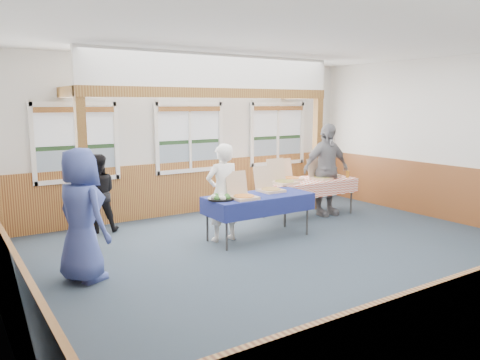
# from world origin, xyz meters

# --- Properties ---
(floor) EXTENTS (8.00, 8.00, 0.00)m
(floor) POSITION_xyz_m (0.00, 0.00, 0.00)
(floor) COLOR #26313E
(floor) RESTS_ON ground
(ceiling) EXTENTS (8.00, 8.00, 0.00)m
(ceiling) POSITION_xyz_m (0.00, 0.00, 3.20)
(ceiling) COLOR white
(ceiling) RESTS_ON wall_back
(wall_back) EXTENTS (8.00, 0.00, 8.00)m
(wall_back) POSITION_xyz_m (0.00, 3.50, 1.60)
(wall_back) COLOR silver
(wall_back) RESTS_ON floor
(wall_right) EXTENTS (0.00, 8.00, 8.00)m
(wall_right) POSITION_xyz_m (4.00, 0.00, 1.60)
(wall_right) COLOR silver
(wall_right) RESTS_ON floor
(wainscot_back) EXTENTS (7.98, 0.05, 1.10)m
(wainscot_back) POSITION_xyz_m (0.00, 3.48, 0.55)
(wainscot_back) COLOR brown
(wainscot_back) RESTS_ON floor
(wainscot_left) EXTENTS (0.05, 6.98, 1.10)m
(wainscot_left) POSITION_xyz_m (-3.98, 0.00, 0.55)
(wainscot_left) COLOR brown
(wainscot_left) RESTS_ON floor
(wainscot_right) EXTENTS (0.05, 6.98, 1.10)m
(wainscot_right) POSITION_xyz_m (3.98, 0.00, 0.55)
(wainscot_right) COLOR brown
(wainscot_right) RESTS_ON floor
(window_left) EXTENTS (1.56, 0.10, 1.46)m
(window_left) POSITION_xyz_m (-2.30, 3.46, 1.68)
(window_left) COLOR white
(window_left) RESTS_ON wall_back
(window_mid) EXTENTS (1.56, 0.10, 1.46)m
(window_mid) POSITION_xyz_m (0.00, 3.46, 1.68)
(window_mid) COLOR white
(window_mid) RESTS_ON wall_back
(window_right) EXTENTS (1.56, 0.10, 1.46)m
(window_right) POSITION_xyz_m (2.30, 3.46, 1.68)
(window_right) COLOR white
(window_right) RESTS_ON wall_back
(post_left) EXTENTS (0.15, 0.15, 2.40)m
(post_left) POSITION_xyz_m (-2.50, 2.30, 1.20)
(post_left) COLOR brown
(post_left) RESTS_ON floor
(post_right) EXTENTS (0.15, 0.15, 2.40)m
(post_right) POSITION_xyz_m (2.50, 2.30, 1.20)
(post_right) COLOR brown
(post_right) RESTS_ON floor
(cross_beam) EXTENTS (5.15, 0.18, 0.18)m
(cross_beam) POSITION_xyz_m (0.00, 2.30, 2.49)
(cross_beam) COLOR brown
(cross_beam) RESTS_ON post_left
(table_left) EXTENTS (1.95, 1.10, 0.76)m
(table_left) POSITION_xyz_m (0.11, 1.11, 0.70)
(table_left) COLOR #2D2D2D
(table_left) RESTS_ON floor
(table_right) EXTENTS (2.09, 1.21, 0.76)m
(table_right) POSITION_xyz_m (1.91, 1.88, 0.70)
(table_right) COLOR #2D2D2D
(table_right) RESTS_ON floor
(pizza_box_a) EXTENTS (0.40, 0.49, 0.43)m
(pizza_box_a) POSITION_xyz_m (-0.29, 1.00, 0.82)
(pizza_box_a) COLOR tan
(pizza_box_a) RESTS_ON table_left
(pizza_box_b) EXTENTS (0.40, 0.48, 0.43)m
(pizza_box_b) POSITION_xyz_m (0.46, 1.27, 0.82)
(pizza_box_b) COLOR tan
(pizza_box_b) RESTS_ON table_left
(pizza_box_c) EXTENTS (0.45, 0.54, 0.47)m
(pizza_box_c) POSITION_xyz_m (1.16, 1.78, 0.83)
(pizza_box_c) COLOR tan
(pizza_box_c) RESTS_ON table_right
(pizza_box_d) EXTENTS (0.38, 0.47, 0.42)m
(pizza_box_d) POSITION_xyz_m (1.56, 2.07, 0.82)
(pizza_box_d) COLOR tan
(pizza_box_d) RESTS_ON table_right
(pizza_box_e) EXTENTS (0.47, 0.53, 0.41)m
(pizza_box_e) POSITION_xyz_m (2.16, 1.80, 0.82)
(pizza_box_e) COLOR tan
(pizza_box_e) RESTS_ON table_right
(pizza_box_f) EXTENTS (0.40, 0.48, 0.42)m
(pizza_box_f) POSITION_xyz_m (2.57, 2.02, 0.82)
(pizza_box_f) COLOR tan
(pizza_box_f) RESTS_ON table_right
(veggie_tray) EXTENTS (0.43, 0.43, 0.10)m
(veggie_tray) POSITION_xyz_m (-0.64, 1.11, 0.79)
(veggie_tray) COLOR black
(veggie_tray) RESTS_ON table_left
(drink_glass) EXTENTS (0.07, 0.07, 0.15)m
(drink_glass) POSITION_xyz_m (2.76, 1.63, 0.83)
(drink_glass) COLOR #A5671B
(drink_glass) RESTS_ON table_right
(woman_white) EXTENTS (0.62, 0.43, 1.65)m
(woman_white) POSITION_xyz_m (-0.48, 1.32, 0.82)
(woman_white) COLOR white
(woman_white) RESTS_ON floor
(woman_black) EXTENTS (0.79, 0.68, 1.42)m
(woman_black) POSITION_xyz_m (-2.08, 3.02, 0.71)
(woman_black) COLOR black
(woman_black) RESTS_ON floor
(man_blue) EXTENTS (0.82, 1.00, 1.75)m
(man_blue) POSITION_xyz_m (-2.94, 0.77, 0.88)
(man_blue) COLOR #3B4A93
(man_blue) RESTS_ON floor
(person_grey) EXTENTS (1.15, 0.55, 1.90)m
(person_grey) POSITION_xyz_m (2.26, 1.75, 0.95)
(person_grey) COLOR slate
(person_grey) RESTS_ON floor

